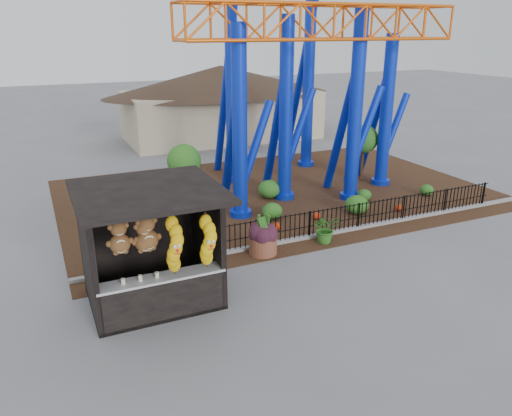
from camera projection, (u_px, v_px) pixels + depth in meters
name	position (u px, v px, depth m)	size (l,w,h in m)	color
ground	(275.00, 296.00, 13.41)	(120.00, 120.00, 0.00)	slate
mulch_bed	(276.00, 193.00, 21.82)	(18.00, 12.00, 0.02)	#331E11
curb	(339.00, 231.00, 17.52)	(18.00, 0.18, 0.12)	gray
prize_booth	(153.00, 250.00, 12.48)	(3.50, 3.40, 3.12)	black
picket_fence	(361.00, 216.00, 17.72)	(12.20, 0.06, 1.00)	black
roller_coaster	(300.00, 37.00, 20.27)	(11.00, 6.37, 10.82)	#0B28C3
terracotta_planter	(263.00, 245.00, 15.82)	(0.89, 0.89, 0.59)	brown
planter_foliage	(263.00, 227.00, 15.61)	(0.70, 0.70, 0.64)	#321421
potted_plant	(326.00, 229.00, 16.61)	(0.89, 0.77, 0.99)	#1A4C16
landscaping	(317.00, 199.00, 20.01)	(8.08, 4.22, 0.76)	#295F1C
pavilion	(221.00, 90.00, 31.85)	(15.00, 15.00, 4.80)	#BFAD8C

